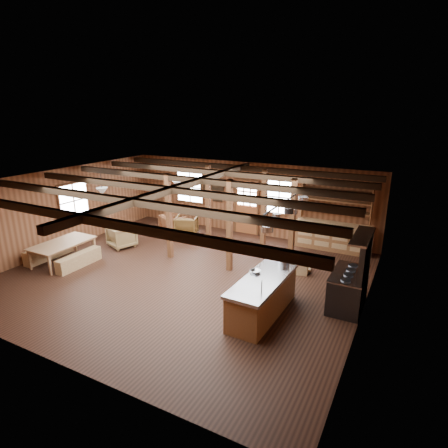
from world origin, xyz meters
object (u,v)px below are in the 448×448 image
(commercial_range, at_px, (351,284))
(armchair_a, at_px, (187,226))
(kitchen_island, at_px, (263,296))
(dining_table, at_px, (64,253))
(armchair_c, at_px, (122,236))
(armchair_b, at_px, (173,224))

(commercial_range, height_order, armchair_a, commercial_range)
(kitchen_island, bearing_deg, armchair_a, 141.40)
(commercial_range, relative_size, armchair_a, 2.30)
(dining_table, bearing_deg, armchair_c, -17.69)
(kitchen_island, height_order, commercial_range, commercial_range)
(dining_table, bearing_deg, commercial_range, -81.51)
(dining_table, bearing_deg, armchair_b, -19.77)
(kitchen_island, xyz_separation_m, armchair_c, (-6.17, 1.94, -0.09))
(kitchen_island, relative_size, dining_table, 1.30)
(armchair_a, bearing_deg, kitchen_island, 118.56)
(armchair_a, bearing_deg, commercial_range, 136.11)
(armchair_a, relative_size, armchair_c, 0.97)
(kitchen_island, bearing_deg, dining_table, -178.12)
(armchair_a, bearing_deg, dining_table, 43.60)
(dining_table, relative_size, armchair_a, 2.34)
(kitchen_island, xyz_separation_m, armchair_b, (-5.39, 3.94, -0.09))
(armchair_a, bearing_deg, armchair_b, -6.04)
(commercial_range, bearing_deg, armchair_c, 175.57)
(commercial_range, xyz_separation_m, armchair_a, (-6.61, 2.76, -0.24))
(armchair_a, height_order, armchair_c, armchair_c)
(commercial_range, relative_size, dining_table, 0.98)
(kitchen_island, distance_m, armchair_a, 6.34)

